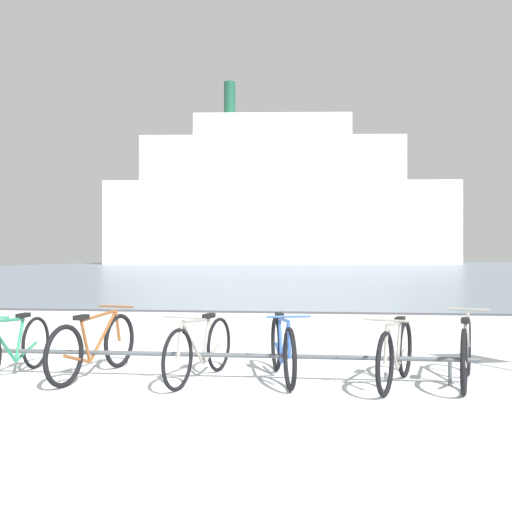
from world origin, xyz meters
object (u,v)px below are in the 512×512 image
at_px(bicycle_4, 282,349).
at_px(bicycle_6, 466,352).
at_px(bicycle_2, 94,346).
at_px(bicycle_1, 12,348).
at_px(bicycle_5, 396,354).
at_px(ferry_ship, 278,203).
at_px(bicycle_3, 200,349).

distance_m(bicycle_4, bicycle_6, 1.96).
bearing_deg(bicycle_2, bicycle_4, 2.07).
xyz_separation_m(bicycle_1, bicycle_6, (5.00, 0.22, 0.01)).
bearing_deg(bicycle_6, bicycle_5, -168.29).
bearing_deg(ferry_ship, bicycle_5, -85.08).
relative_size(bicycle_3, bicycle_6, 1.02).
height_order(bicycle_1, bicycle_5, bicycle_5).
xyz_separation_m(bicycle_2, bicycle_3, (1.23, -0.05, -0.00)).
xyz_separation_m(bicycle_3, ferry_ship, (-5.19, 84.76, 9.58)).
bearing_deg(ferry_ship, bicycle_6, -84.56).
distance_m(bicycle_3, bicycle_5, 2.11).
distance_m(bicycle_5, ferry_ship, 85.66).
height_order(bicycle_1, bicycle_2, bicycle_2).
relative_size(bicycle_1, bicycle_4, 1.04).
bearing_deg(bicycle_5, ferry_ship, 94.92).
relative_size(bicycle_1, bicycle_6, 1.05).
bearing_deg(bicycle_6, bicycle_4, 179.29).
height_order(bicycle_3, bicycle_4, bicycle_4).
bearing_deg(bicycle_1, bicycle_3, 3.09).
xyz_separation_m(bicycle_1, bicycle_5, (4.24, 0.06, 0.00)).
bearing_deg(bicycle_4, bicycle_6, -0.71).
relative_size(bicycle_2, bicycle_5, 1.13).
relative_size(bicycle_3, bicycle_4, 1.01).
distance_m(bicycle_2, ferry_ship, 85.34).
height_order(bicycle_6, ferry_ship, ferry_ship).
bearing_deg(ferry_ship, bicycle_1, -87.94).
relative_size(bicycle_2, bicycle_6, 1.08).
distance_m(bicycle_1, ferry_ship, 85.47).
bearing_deg(bicycle_1, bicycle_2, 10.66).
bearing_deg(bicycle_5, bicycle_4, 171.43).
bearing_deg(bicycle_6, ferry_ship, 95.44).
xyz_separation_m(bicycle_1, bicycle_4, (3.03, 0.25, 0.00)).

